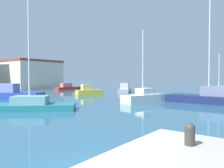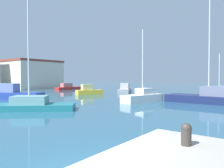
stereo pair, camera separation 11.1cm
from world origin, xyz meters
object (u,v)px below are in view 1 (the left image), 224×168
object	(u,v)px
sailboat_teal_distant_north	(30,105)
sailboat_navy_center_channel	(211,97)
motorboat_red_outer_mooring	(68,87)
sailboat_green_far_right	(218,91)
mooring_bollard	(190,133)
motorboat_grey_far_left	(125,89)
motorboat_yellow_behind_lamppost	(89,91)
motorboat_blue_mid_harbor	(11,94)
sailboat_white_near_pier	(143,97)

from	to	relation	value
sailboat_teal_distant_north	sailboat_navy_center_channel	size ratio (longest dim) A/B	0.77
motorboat_red_outer_mooring	sailboat_green_far_right	size ratio (longest dim) A/B	1.04
sailboat_green_far_right	mooring_bollard	bearing A→B (deg)	-169.42
sailboat_teal_distant_north	motorboat_grey_far_left	world-z (taller)	sailboat_teal_distant_north
mooring_bollard	motorboat_yellow_behind_lamppost	xyz separation A→B (m)	(20.11, 22.60, -0.77)
mooring_bollard	motorboat_grey_far_left	world-z (taller)	motorboat_grey_far_left
motorboat_red_outer_mooring	motorboat_blue_mid_harbor	world-z (taller)	motorboat_blue_mid_harbor
sailboat_white_near_pier	mooring_bollard	bearing A→B (deg)	-146.97
mooring_bollard	sailboat_green_far_right	size ratio (longest dim) A/B	0.09
motorboat_red_outer_mooring	sailboat_teal_distant_north	bearing A→B (deg)	-137.27
motorboat_blue_mid_harbor	motorboat_yellow_behind_lamppost	world-z (taller)	motorboat_blue_mid_harbor
sailboat_teal_distant_north	sailboat_navy_center_channel	world-z (taller)	sailboat_navy_center_channel
motorboat_red_outer_mooring	motorboat_yellow_behind_lamppost	distance (m)	15.06
motorboat_red_outer_mooring	sailboat_white_near_pier	distance (m)	28.00
motorboat_blue_mid_harbor	sailboat_white_near_pier	bearing A→B (deg)	-64.44
motorboat_yellow_behind_lamppost	sailboat_navy_center_channel	bearing A→B (deg)	-92.67
sailboat_navy_center_channel	motorboat_yellow_behind_lamppost	size ratio (longest dim) A/B	2.90
mooring_bollard	sailboat_white_near_pier	size ratio (longest dim) A/B	0.07
motorboat_blue_mid_harbor	sailboat_navy_center_channel	distance (m)	23.74
mooring_bollard	sailboat_white_near_pier	xyz separation A→B (m)	(15.82, 10.28, -0.74)
sailboat_teal_distant_north	motorboat_red_outer_mooring	xyz separation A→B (m)	(22.56, 20.84, 0.03)
sailboat_green_far_right	motorboat_yellow_behind_lamppost	bearing A→B (deg)	125.61
mooring_bollard	motorboat_red_outer_mooring	world-z (taller)	mooring_bollard
sailboat_teal_distant_north	sailboat_green_far_right	distance (m)	28.60
mooring_bollard	motorboat_red_outer_mooring	xyz separation A→B (m)	(27.41, 35.77, -0.85)
motorboat_yellow_behind_lamppost	sailboat_teal_distant_north	bearing A→B (deg)	-153.32
motorboat_red_outer_mooring	motorboat_blue_mid_harbor	size ratio (longest dim) A/B	0.82
motorboat_grey_far_left	motorboat_red_outer_mooring	bearing A→B (deg)	91.49
mooring_bollard	sailboat_navy_center_channel	size ratio (longest dim) A/B	0.04
motorboat_grey_far_left	sailboat_navy_center_channel	size ratio (longest dim) A/B	0.56
sailboat_white_near_pier	sailboat_green_far_right	world-z (taller)	sailboat_white_near_pier
sailboat_teal_distant_north	motorboat_yellow_behind_lamppost	xyz separation A→B (m)	(15.26, 7.67, 0.10)
sailboat_navy_center_channel	motorboat_blue_mid_harbor	bearing A→B (deg)	116.48
sailboat_white_near_pier	motorboat_grey_far_left	xyz separation A→B (m)	(11.98, 10.57, -0.04)
sailboat_green_far_right	sailboat_navy_center_channel	bearing A→B (deg)	-171.19
motorboat_red_outer_mooring	sailboat_white_near_pier	bearing A→B (deg)	-114.45
sailboat_navy_center_channel	motorboat_yellow_behind_lamppost	xyz separation A→B (m)	(0.87, 18.60, -0.09)
sailboat_teal_distant_north	motorboat_red_outer_mooring	world-z (taller)	sailboat_teal_distant_north
sailboat_teal_distant_north	sailboat_white_near_pier	size ratio (longest dim) A/B	1.25
sailboat_white_near_pier	motorboat_blue_mid_harbor	size ratio (longest dim) A/B	0.98
motorboat_blue_mid_harbor	sailboat_navy_center_channel	size ratio (longest dim) A/B	0.63
motorboat_grey_far_left	sailboat_navy_center_channel	distance (m)	18.90
sailboat_navy_center_channel	motorboat_yellow_behind_lamppost	bearing A→B (deg)	87.33
motorboat_grey_far_left	sailboat_teal_distant_north	bearing A→B (deg)	-165.54
motorboat_red_outer_mooring	motorboat_blue_mid_harbor	xyz separation A→B (m)	(-18.75, -10.52, 0.16)
motorboat_blue_mid_harbor	motorboat_yellow_behind_lamppost	size ratio (longest dim) A/B	1.82
sailboat_white_near_pier	motorboat_yellow_behind_lamppost	world-z (taller)	sailboat_white_near_pier
sailboat_white_near_pier	sailboat_navy_center_channel	bearing A→B (deg)	-61.40
sailboat_green_far_right	sailboat_teal_distant_north	bearing A→B (deg)	161.76
motorboat_yellow_behind_lamppost	motorboat_blue_mid_harbor	bearing A→B (deg)	166.99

